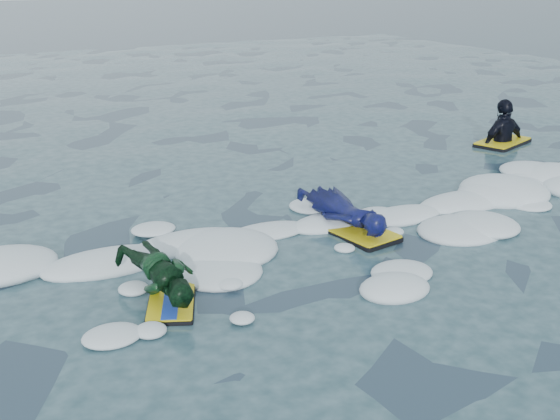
{
  "coord_description": "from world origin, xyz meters",
  "views": [
    {
      "loc": [
        -3.85,
        -5.27,
        3.0
      ],
      "look_at": [
        -0.27,
        1.6,
        0.27
      ],
      "focal_mm": 45.0,
      "sensor_mm": 36.0,
      "label": 1
    }
  ],
  "objects": [
    {
      "name": "foam_band",
      "position": [
        0.0,
        1.03,
        0.0
      ],
      "size": [
        12.0,
        3.1,
        0.3
      ],
      "primitive_type": null,
      "color": "silver",
      "rests_on": "ground"
    },
    {
      "name": "waiting_rider_unit",
      "position": [
        5.11,
        3.51,
        -0.02
      ],
      "size": [
        1.24,
        0.95,
        1.66
      ],
      "rotation": [
        0.0,
        0.0,
        0.35
      ],
      "color": "black",
      "rests_on": "ground"
    },
    {
      "name": "ground",
      "position": [
        0.0,
        0.0,
        0.0
      ],
      "size": [
        120.0,
        120.0,
        0.0
      ],
      "primitive_type": "plane",
      "color": "#172D37",
      "rests_on": "ground"
    },
    {
      "name": "prone_child_unit",
      "position": [
        -2.06,
        0.54,
        0.23
      ],
      "size": [
        0.69,
        1.24,
        0.45
      ],
      "rotation": [
        0.0,
        0.0,
        1.18
      ],
      "color": "black",
      "rests_on": "ground"
    },
    {
      "name": "prone_woman_unit",
      "position": [
        0.45,
        1.32,
        0.21
      ],
      "size": [
        0.74,
        1.6,
        0.4
      ],
      "rotation": [
        0.0,
        0.0,
        1.74
      ],
      "color": "black",
      "rests_on": "ground"
    }
  ]
}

